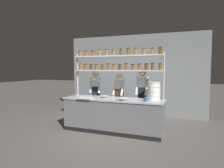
% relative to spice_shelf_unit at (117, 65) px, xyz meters
% --- Properties ---
extents(ground_plane, '(40.00, 40.00, 0.00)m').
position_rel_spice_shelf_unit_xyz_m(ground_plane, '(-0.01, -0.33, -1.86)').
color(ground_plane, '#5B5651').
extents(back_wall, '(5.19, 0.12, 2.98)m').
position_rel_spice_shelf_unit_xyz_m(back_wall, '(-0.01, 1.91, -0.36)').
color(back_wall, gray).
rests_on(back_wall, ground_plane).
extents(prep_counter, '(2.79, 0.76, 0.92)m').
position_rel_spice_shelf_unit_xyz_m(prep_counter, '(-0.01, -0.33, -1.40)').
color(prep_counter, slate).
rests_on(prep_counter, ground_plane).
extents(spice_shelf_unit, '(2.67, 0.28, 2.31)m').
position_rel_spice_shelf_unit_xyz_m(spice_shelf_unit, '(0.00, 0.00, 0.00)').
color(spice_shelf_unit, '#ADAFB5').
rests_on(spice_shelf_unit, ground_plane).
extents(chef_left, '(0.39, 0.31, 1.67)m').
position_rel_spice_shelf_unit_xyz_m(chef_left, '(-0.93, 0.48, -0.89)').
color(chef_left, black).
rests_on(chef_left, ground_plane).
extents(chef_center, '(0.40, 0.32, 1.61)m').
position_rel_spice_shelf_unit_xyz_m(chef_center, '(-0.08, 0.41, -0.93)').
color(chef_center, black).
rests_on(chef_center, ground_plane).
extents(chef_right, '(0.36, 0.30, 1.73)m').
position_rel_spice_shelf_unit_xyz_m(chef_right, '(0.66, 0.32, -0.85)').
color(chef_right, black).
rests_on(chef_right, ground_plane).
extents(container_stack, '(0.34, 0.34, 0.46)m').
position_rel_spice_shelf_unit_xyz_m(container_stack, '(1.07, -0.11, -0.70)').
color(container_stack, white).
rests_on(container_stack, prep_counter).
extents(cutting_board, '(0.40, 0.26, 0.02)m').
position_rel_spice_shelf_unit_xyz_m(cutting_board, '(-0.69, -0.63, -0.92)').
color(cutting_board, silver).
rests_on(cutting_board, prep_counter).
extents(prep_bowl_near_left, '(0.26, 0.26, 0.07)m').
position_rel_spice_shelf_unit_xyz_m(prep_bowl_near_left, '(0.38, -0.60, -0.90)').
color(prep_bowl_near_left, white).
rests_on(prep_bowl_near_left, prep_counter).
extents(prep_bowl_center_front, '(0.23, 0.23, 0.06)m').
position_rel_spice_shelf_unit_xyz_m(prep_bowl_center_front, '(-0.26, -0.33, -0.91)').
color(prep_bowl_center_front, silver).
rests_on(prep_bowl_center_front, prep_counter).
extents(serving_cup_front, '(0.09, 0.09, 0.10)m').
position_rel_spice_shelf_unit_xyz_m(serving_cup_front, '(0.93, -0.51, -0.88)').
color(serving_cup_front, '#334C70').
rests_on(serving_cup_front, prep_counter).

